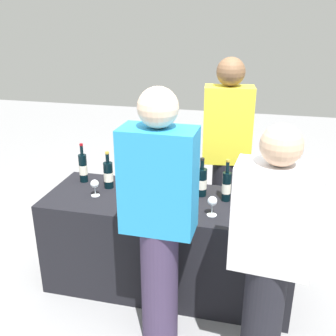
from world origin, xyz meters
TOP-DOWN VIEW (x-y plane):
  - ground_plane at (0.00, 0.00)m, footprint 12.00×12.00m
  - tasting_table at (0.00, 0.00)m, footprint 1.84×0.68m
  - wine_bottle_0 at (-0.74, 0.17)m, footprint 0.07×0.07m
  - wine_bottle_1 at (-0.50, 0.10)m, footprint 0.07×0.07m
  - wine_bottle_2 at (-0.14, 0.11)m, footprint 0.07×0.07m
  - wine_bottle_3 at (0.23, 0.13)m, footprint 0.08×0.08m
  - wine_bottle_4 at (0.42, 0.09)m, footprint 0.07×0.07m
  - wine_bottle_5 at (0.52, 0.16)m, footprint 0.08×0.08m
  - wine_glass_0 at (-0.55, -0.06)m, footprint 0.06×0.06m
  - wine_glass_1 at (-0.14, -0.05)m, footprint 0.07×0.07m
  - wine_glass_2 at (0.02, -0.16)m, footprint 0.06×0.06m
  - wine_glass_3 at (0.35, -0.17)m, footprint 0.07×0.07m
  - server_pouring at (0.36, 0.64)m, footprint 0.42×0.26m
  - guest_0 at (0.08, -0.56)m, footprint 0.43×0.24m
  - guest_1 at (0.72, -0.69)m, footprint 0.43×0.26m

SIDE VIEW (x-z plane):
  - ground_plane at x=0.00m, z-range 0.00..0.00m
  - tasting_table at x=0.00m, z-range 0.00..0.75m
  - guest_1 at x=0.72m, z-range 0.05..1.60m
  - wine_glass_0 at x=-0.55m, z-range 0.77..0.90m
  - wine_glass_1 at x=-0.14m, z-range 0.77..0.90m
  - wine_glass_2 at x=0.02m, z-range 0.77..0.91m
  - wine_glass_3 at x=0.35m, z-range 0.77..0.91m
  - wine_bottle_1 at x=-0.50m, z-range 0.70..1.00m
  - wine_bottle_3 at x=0.23m, z-range 0.71..1.00m
  - wine_bottle_4 at x=0.42m, z-range 0.70..1.02m
  - wine_bottle_5 at x=0.52m, z-range 0.70..1.02m
  - wine_bottle_2 at x=-0.14m, z-range 0.70..1.02m
  - wine_bottle_0 at x=-0.74m, z-range 0.70..1.03m
  - guest_0 at x=0.08m, z-range 0.06..1.74m
  - server_pouring at x=0.36m, z-range 0.08..1.79m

